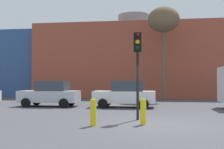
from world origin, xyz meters
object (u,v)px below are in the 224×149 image
bollard_yellow_0 (93,113)px  parked_car_2 (125,94)px  bollard_yellow_1 (143,112)px  bare_tree_0 (164,21)px  traffic_light_island (138,56)px  parked_car_1 (50,94)px

bollard_yellow_0 → parked_car_2: bearing=85.7°
bollard_yellow_0 → bollard_yellow_1: bearing=16.7°
bare_tree_0 → bollard_yellow_1: 16.37m
traffic_light_island → bare_tree_0: bare_tree_0 is taller
bare_tree_0 → bollard_yellow_0: 17.20m
parked_car_1 → parked_car_2: size_ratio=1.00×
parked_car_1 → traffic_light_island: (6.43, -6.02, 2.07)m
traffic_light_island → bollard_yellow_1: 2.83m
parked_car_1 → traffic_light_island: traffic_light_island is taller
parked_car_1 → bollard_yellow_1: parked_car_1 is taller
bare_tree_0 → traffic_light_island: bearing=-98.2°
traffic_light_island → bare_tree_0: bearing=168.6°
parked_car_2 → traffic_light_island: bearing=100.2°
parked_car_1 → bollard_yellow_0: (4.75, -8.00, -0.36)m
parked_car_2 → bollard_yellow_1: bearing=100.4°
parked_car_2 → bollard_yellow_0: bearing=85.7°
parked_car_1 → traffic_light_island: size_ratio=1.03×
parked_car_2 → bollard_yellow_1: (1.36, -7.41, -0.37)m
parked_car_2 → traffic_light_island: traffic_light_island is taller
parked_car_1 → bollard_yellow_1: 10.00m
parked_car_2 → bollard_yellow_0: parked_car_2 is taller
parked_car_2 → bare_tree_0: size_ratio=0.47×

